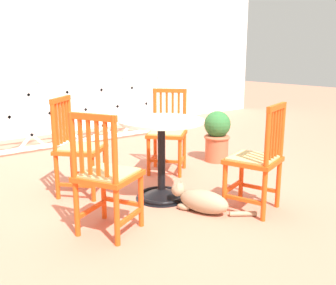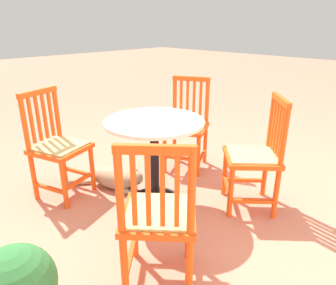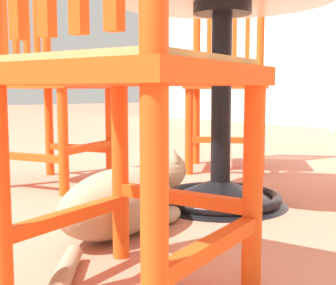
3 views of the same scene
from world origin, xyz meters
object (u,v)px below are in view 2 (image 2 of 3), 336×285
orange_chair_near_fence (158,217)px  orange_chair_by_planter (187,127)px  orange_chair_facing_out (255,157)px  tabby_cat (116,179)px  cafe_table (155,173)px  orange_chair_at_corner (58,148)px

orange_chair_near_fence → orange_chair_by_planter: (-1.28, -0.92, 0.00)m
orange_chair_facing_out → orange_chair_by_planter: 0.91m
orange_chair_near_fence → tabby_cat: bearing=-114.6°
orange_chair_near_fence → orange_chair_by_planter: same height
cafe_table → orange_chair_at_corner: 0.85m
cafe_table → orange_chair_near_fence: size_ratio=0.83×
orange_chair_by_planter → tabby_cat: bearing=-9.5°
cafe_table → tabby_cat: size_ratio=1.17×
cafe_table → orange_chair_by_planter: 0.81m
orange_chair_at_corner → orange_chair_by_planter: size_ratio=1.00×
orange_chair_near_fence → orange_chair_facing_out: same height
tabby_cat → orange_chair_facing_out: bearing=120.7°
orange_chair_at_corner → cafe_table: bearing=122.5°
orange_chair_at_corner → orange_chair_facing_out: (-0.98, 1.28, 0.00)m
cafe_table → orange_chair_facing_out: bearing=132.8°
cafe_table → orange_chair_facing_out: orange_chair_facing_out is taller
cafe_table → orange_chair_facing_out: (-0.53, 0.58, 0.15)m
orange_chair_by_planter → cafe_table: bearing=22.7°
tabby_cat → orange_chair_by_planter: bearing=170.5°
orange_chair_at_corner → orange_chair_near_fence: (0.10, 1.32, 0.00)m
orange_chair_near_fence → orange_chair_by_planter: size_ratio=1.00×
cafe_table → orange_chair_at_corner: bearing=-57.5°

